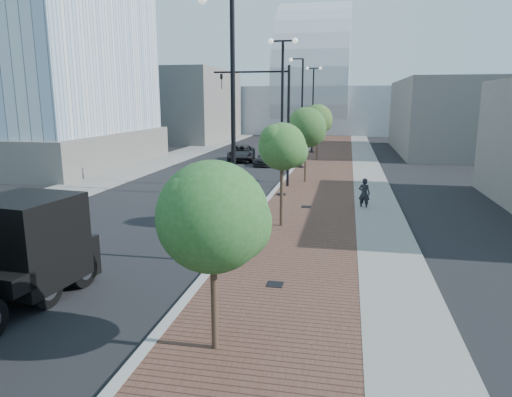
# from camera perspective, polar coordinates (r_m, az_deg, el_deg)

# --- Properties ---
(sidewalk) EXTENTS (7.00, 140.00, 0.12)m
(sidewalk) POSITION_cam_1_polar(r_m,az_deg,el_deg) (45.90, 9.91, 4.68)
(sidewalk) COLOR #4C2D23
(sidewalk) RESTS_ON ground
(concrete_strip) EXTENTS (2.40, 140.00, 0.13)m
(concrete_strip) POSITION_cam_1_polar(r_m,az_deg,el_deg) (45.93, 13.29, 4.55)
(concrete_strip) COLOR slate
(concrete_strip) RESTS_ON ground
(curb) EXTENTS (0.30, 140.00, 0.14)m
(curb) POSITION_cam_1_polar(r_m,az_deg,el_deg) (46.11, 5.55, 4.85)
(curb) COLOR gray
(curb) RESTS_ON ground
(west_sidewalk) EXTENTS (4.00, 140.00, 0.12)m
(west_sidewalk) POSITION_cam_1_polar(r_m,az_deg,el_deg) (49.10, -9.79, 5.16)
(west_sidewalk) COLOR slate
(west_sidewalk) RESTS_ON ground
(white_sedan) EXTENTS (3.44, 5.14, 1.60)m
(white_sedan) POSITION_cam_1_polar(r_m,az_deg,el_deg) (29.59, -4.20, 2.27)
(white_sedan) COLOR white
(white_sedan) RESTS_ON ground
(dark_car_mid) EXTENTS (3.24, 5.64, 1.48)m
(dark_car_mid) POSITION_cam_1_polar(r_m,az_deg,el_deg) (45.24, -1.81, 5.62)
(dark_car_mid) COLOR black
(dark_car_mid) RESTS_ON ground
(dark_car_far) EXTENTS (2.42, 4.45, 1.22)m
(dark_car_far) POSITION_cam_1_polar(r_m,az_deg,el_deg) (42.14, 1.47, 4.97)
(dark_car_far) COLOR black
(dark_car_far) RESTS_ON ground
(pedestrian) EXTENTS (0.71, 0.56, 1.71)m
(pedestrian) POSITION_cam_1_polar(r_m,az_deg,el_deg) (25.62, 13.19, 0.57)
(pedestrian) COLOR black
(pedestrian) RESTS_ON ground
(streetlight_1) EXTENTS (1.44, 0.56, 9.21)m
(streetlight_1) POSITION_cam_1_polar(r_m,az_deg,el_deg) (16.10, -3.19, 6.78)
(streetlight_1) COLOR black
(streetlight_1) RESTS_ON ground
(streetlight_2) EXTENTS (1.72, 0.56, 9.28)m
(streetlight_2) POSITION_cam_1_polar(r_m,az_deg,el_deg) (27.82, 3.23, 9.99)
(streetlight_2) COLOR black
(streetlight_2) RESTS_ON ground
(streetlight_3) EXTENTS (1.44, 0.56, 9.21)m
(streetlight_3) POSITION_cam_1_polar(r_m,az_deg,el_deg) (39.76, 5.51, 9.89)
(streetlight_3) COLOR black
(streetlight_3) RESTS_ON ground
(streetlight_4) EXTENTS (1.72, 0.56, 9.28)m
(streetlight_4) POSITION_cam_1_polar(r_m,az_deg,el_deg) (51.69, 7.01, 10.88)
(streetlight_4) COLOR black
(streetlight_4) RESTS_ON ground
(traffic_mast) EXTENTS (5.09, 0.20, 8.00)m
(traffic_mast) POSITION_cam_1_polar(r_m,az_deg,el_deg) (30.91, 2.34, 10.51)
(traffic_mast) COLOR black
(traffic_mast) RESTS_ON ground
(tree_0) EXTENTS (2.54, 2.52, 4.55)m
(tree_0) POSITION_cam_1_polar(r_m,az_deg,el_deg) (10.28, -5.08, -2.30)
(tree_0) COLOR #382619
(tree_0) RESTS_ON ground
(tree_1) EXTENTS (2.22, 2.14, 4.85)m
(tree_1) POSITION_cam_1_polar(r_m,az_deg,el_deg) (20.85, 3.37, 6.37)
(tree_1) COLOR #382619
(tree_1) RESTS_ON ground
(tree_2) EXTENTS (2.82, 2.82, 5.33)m
(tree_2) POSITION_cam_1_polar(r_m,az_deg,el_deg) (32.73, 6.29, 8.66)
(tree_2) COLOR #382619
(tree_2) RESTS_ON ground
(tree_3) EXTENTS (2.81, 2.81, 5.43)m
(tree_3) POSITION_cam_1_polar(r_m,az_deg,el_deg) (44.68, 7.65, 9.65)
(tree_3) COLOR #382619
(tree_3) RESTS_ON ground
(tower_podium) EXTENTS (19.00, 19.00, 3.00)m
(tower_podium) POSITION_cam_1_polar(r_m,az_deg,el_deg) (47.30, -26.02, 5.62)
(tower_podium) COLOR #645F5A
(tower_podium) RESTS_ON ground
(convention_center) EXTENTS (50.00, 30.00, 50.00)m
(convention_center) POSITION_cam_1_polar(r_m,az_deg,el_deg) (90.76, 7.25, 12.10)
(convention_center) COLOR #A4A9AE
(convention_center) RESTS_ON ground
(commercial_block_nw) EXTENTS (14.00, 20.00, 10.00)m
(commercial_block_nw) POSITION_cam_1_polar(r_m,az_deg,el_deg) (69.95, -9.49, 11.24)
(commercial_block_nw) COLOR slate
(commercial_block_nw) RESTS_ON ground
(commercial_block_ne) EXTENTS (12.00, 22.00, 8.00)m
(commercial_block_ne) POSITION_cam_1_polar(r_m,az_deg,el_deg) (56.75, 23.21, 9.28)
(commercial_block_ne) COLOR slate
(commercial_block_ne) RESTS_ON ground
(utility_cover_1) EXTENTS (0.50, 0.50, 0.02)m
(utility_cover_1) POSITION_cam_1_polar(r_m,az_deg,el_deg) (14.82, 2.36, -10.52)
(utility_cover_1) COLOR black
(utility_cover_1) RESTS_ON sidewalk
(utility_cover_2) EXTENTS (0.50, 0.50, 0.02)m
(utility_cover_2) POSITION_cam_1_polar(r_m,az_deg,el_deg) (25.27, 6.20, -1.02)
(utility_cover_2) COLOR black
(utility_cover_2) RESTS_ON sidewalk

